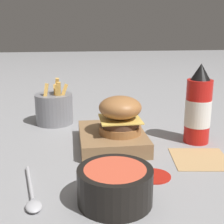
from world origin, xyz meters
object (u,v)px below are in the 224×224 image
spoon (32,197)px  side_bowl (115,185)px  ketchup_bottle (198,108)px  fries_basket (54,108)px  serving_board (112,138)px  burger (119,115)px

spoon → side_bowl: bearing=68.4°
ketchup_bottle → fries_basket: ketchup_bottle is taller
serving_board → fries_basket: fries_basket is taller
spoon → burger: bearing=129.1°
serving_board → ketchup_bottle: (0.01, 0.22, 0.07)m
burger → side_bowl: bearing=-10.4°
serving_board → spoon: size_ratio=1.21×
burger → fries_basket: (-0.22, -0.16, -0.03)m
serving_board → spoon: (0.23, -0.17, -0.01)m
serving_board → fries_basket: (-0.20, -0.15, 0.03)m
burger → spoon: 0.30m
ketchup_bottle → side_bowl: ketchup_bottle is taller
burger → side_bowl: 0.26m
fries_basket → side_bowl: 0.48m
serving_board → burger: bearing=47.9°
side_bowl → spoon: size_ratio=0.75×
burger → fries_basket: 0.28m
fries_basket → spoon: size_ratio=0.82×
serving_board → fries_basket: bearing=-143.9°
burger → ketchup_bottle: (-0.01, 0.20, 0.01)m
fries_basket → ketchup_bottle: bearing=60.1°
serving_board → side_bowl: size_ratio=1.61×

